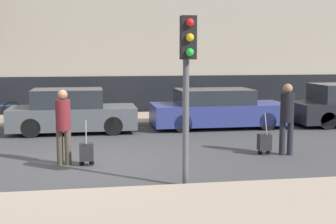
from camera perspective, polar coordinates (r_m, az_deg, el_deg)
ground_plane at (r=11.28m, az=-10.29°, el=-6.18°), size 80.00×80.00×0.00m
sidewalk_near at (r=7.66m, az=-10.62°, el=-12.21°), size 28.00×2.50×0.12m
sidewalk_far at (r=18.15m, az=-10.05°, el=-0.91°), size 28.00×3.00×0.12m
parked_car_1 at (r=15.58m, az=-11.66°, el=-0.03°), size 4.06×1.74×1.43m
parked_car_2 at (r=16.36m, az=6.06°, el=0.32°), size 4.67×1.86×1.35m
pedestrian_left at (r=11.06m, az=-12.66°, el=-1.23°), size 0.34×0.34×1.75m
trolley_left at (r=10.97m, az=-9.91°, el=-4.83°), size 0.34×0.29×1.07m
pedestrian_right at (r=12.20m, az=14.30°, el=-0.28°), size 0.35×0.34×1.82m
trolley_right at (r=12.21m, az=11.67°, el=-3.62°), size 0.34×0.29×1.08m
traffic_light at (r=8.80m, az=2.37°, el=5.62°), size 0.28×0.47×3.27m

